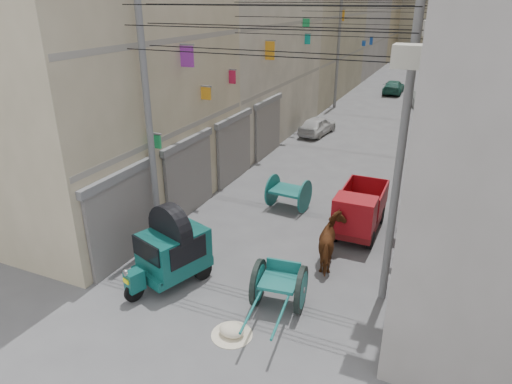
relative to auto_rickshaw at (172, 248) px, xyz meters
The scene contains 15 objects.
building_row_left 30.83m from the auto_rickshaw, 101.42° to the left, with size 8.00×62.00×14.00m.
end_cap_building 61.90m from the auto_rickshaw, 88.16° to the left, with size 22.00×10.00×13.00m, color tan.
shutters_left 6.32m from the auto_rickshaw, 107.86° to the left, with size 0.18×14.40×2.88m.
signboards 17.56m from the auto_rickshaw, 83.49° to the left, with size 8.22×40.52×5.67m.
utility_poles 13.12m from the auto_rickshaw, 81.08° to the left, with size 7.40×22.20×8.00m.
overhead_cables 11.71m from the auto_rickshaw, 78.81° to the left, with size 7.40×22.52×1.12m.
auto_rickshaw is the anchor object (origin of this frame).
tonga_cart 3.20m from the auto_rickshaw, ahead, with size 1.42×2.83×1.23m.
mini_truck 6.34m from the auto_rickshaw, 48.62° to the left, with size 1.37×2.99×1.68m.
second_cart 6.04m from the auto_rickshaw, 77.56° to the left, with size 1.52×1.37×1.26m.
feed_sack 3.05m from the auto_rickshaw, 28.68° to the right, with size 0.62×0.50×0.31m, color beige.
horse 4.70m from the auto_rickshaw, 34.10° to the left, with size 0.80×1.76×1.49m, color brown.
distant_car_white 16.24m from the auto_rickshaw, 92.43° to the left, with size 1.28×3.17×1.08m, color #B9B9B9.
distant_car_grey 26.85m from the auto_rickshaw, 81.53° to the left, with size 1.12×3.22×1.06m, color slate.
distant_car_green 30.87m from the auto_rickshaw, 87.20° to the left, with size 1.51×3.72×1.08m, color #1E584A.
Camera 1 is at (4.63, -4.75, 7.47)m, focal length 32.00 mm.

